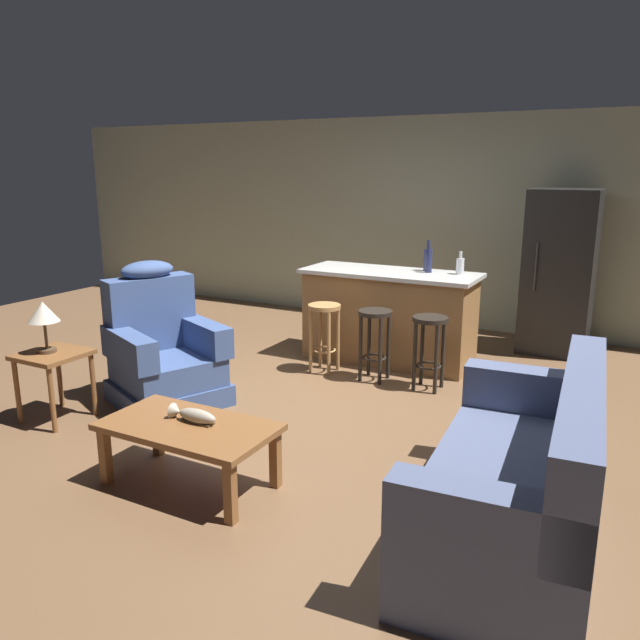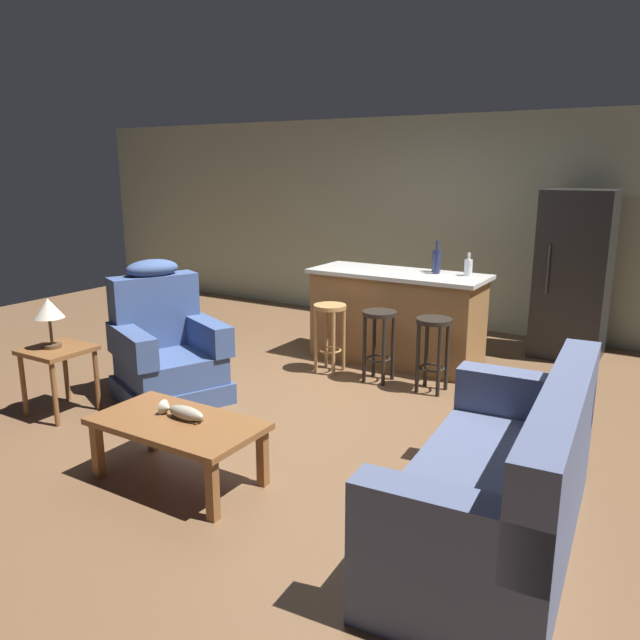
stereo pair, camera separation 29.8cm
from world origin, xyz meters
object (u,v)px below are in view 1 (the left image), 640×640
(recliner_near_lamp, at_px, (163,353))
(bottle_tall_green, at_px, (460,266))
(end_table, at_px, (53,364))
(bottle_wine_dark, at_px, (428,259))
(bottle_short_amber, at_px, (429,262))
(fish_figurine, at_px, (193,415))
(table_lamp, at_px, (43,314))
(refrigerator, at_px, (559,272))
(coffee_table, at_px, (189,432))
(couch, at_px, (522,480))
(bar_stool_right, at_px, (430,339))
(kitchen_island, at_px, (389,316))
(bar_stool_middle, at_px, (375,332))
(bar_stool_left, at_px, (324,325))

(recliner_near_lamp, relative_size, bottle_tall_green, 5.30)
(end_table, relative_size, bottle_wine_dark, 1.78)
(bottle_short_amber, relative_size, bottle_wine_dark, 0.89)
(fish_figurine, xyz_separation_m, bottle_short_amber, (0.47, 3.13, 0.59))
(fish_figurine, distance_m, table_lamp, 1.76)
(table_lamp, xyz_separation_m, refrigerator, (3.27, 3.93, 0.01))
(bottle_short_amber, bearing_deg, end_table, -126.98)
(recliner_near_lamp, bearing_deg, coffee_table, -18.54)
(end_table, distance_m, bottle_tall_green, 3.80)
(couch, bearing_deg, bar_stool_right, -63.40)
(bottle_short_amber, bearing_deg, table_lamp, -127.22)
(table_lamp, xyz_separation_m, bar_stool_right, (2.44, 2.10, -0.40))
(recliner_near_lamp, bearing_deg, table_lamp, -99.90)
(kitchen_island, distance_m, bottle_short_amber, 0.69)
(coffee_table, height_order, table_lamp, table_lamp)
(coffee_table, relative_size, bottle_tall_green, 4.86)
(table_lamp, height_order, bar_stool_middle, table_lamp)
(bar_stool_middle, xyz_separation_m, bottle_tall_green, (0.56, 0.78, 0.56))
(end_table, relative_size, bar_stool_right, 0.82)
(refrigerator, bearing_deg, bar_stool_right, -114.25)
(bottle_wine_dark, bearing_deg, recliner_near_lamp, -126.45)
(fish_figurine, bearing_deg, bottle_short_amber, 81.43)
(recliner_near_lamp, distance_m, bottle_short_amber, 2.74)
(fish_figurine, relative_size, bottle_wine_dark, 1.08)
(couch, distance_m, bottle_wine_dark, 3.33)
(coffee_table, xyz_separation_m, couch, (1.97, 0.40, -0.02))
(refrigerator, bearing_deg, coffee_table, -110.43)
(fish_figurine, xyz_separation_m, bottle_tall_green, (0.78, 3.17, 0.57))
(table_lamp, xyz_separation_m, kitchen_island, (1.79, 2.73, -0.39))
(bottle_tall_green, bearing_deg, end_table, -130.40)
(bar_stool_middle, bearing_deg, bottle_short_amber, 71.13)
(recliner_near_lamp, distance_m, bottle_wine_dark, 2.79)
(couch, height_order, refrigerator, refrigerator)
(couch, distance_m, bottle_tall_green, 3.12)
(bar_stool_middle, height_order, bar_stool_right, same)
(table_lamp, relative_size, bottle_wine_dark, 1.30)
(bar_stool_middle, bearing_deg, refrigerator, 53.36)
(end_table, bearing_deg, table_lamp, -151.91)
(bar_stool_left, bearing_deg, bar_stool_middle, 0.00)
(couch, height_order, bar_stool_middle, couch)
(coffee_table, height_order, bottle_short_amber, bottle_short_amber)
(recliner_near_lamp, height_order, kitchen_island, recliner_near_lamp)
(fish_figurine, bearing_deg, coffee_table, -99.84)
(bottle_tall_green, bearing_deg, bar_stool_left, -144.65)
(kitchen_island, height_order, refrigerator, refrigerator)
(table_lamp, relative_size, bottle_tall_green, 1.81)
(couch, xyz_separation_m, bottle_tall_green, (-1.18, 2.81, 0.70))
(bottle_tall_green, bearing_deg, couch, -67.28)
(fish_figurine, distance_m, bar_stool_right, 2.50)
(table_lamp, height_order, bottle_short_amber, bottle_short_amber)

